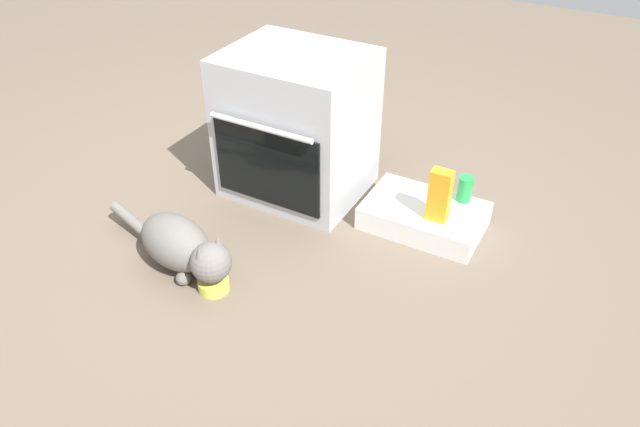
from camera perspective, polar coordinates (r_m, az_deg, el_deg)
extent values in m
plane|color=#6B5B4C|center=(2.73, -5.81, -1.55)|extent=(8.00, 8.00, 0.00)
cube|color=#B7BABF|center=(2.83, -2.19, 8.41)|extent=(0.63, 0.52, 0.69)
cube|color=black|center=(2.68, -5.09, 4.43)|extent=(0.54, 0.01, 0.38)
cylinder|color=silver|center=(2.55, -5.69, 8.11)|extent=(0.50, 0.02, 0.02)
cube|color=white|center=(2.74, 9.83, -0.21)|extent=(0.52, 0.34, 0.11)
cylinder|color=#D1D14C|center=(2.44, -10.06, -6.64)|extent=(0.13, 0.13, 0.05)
sphere|color=brown|center=(2.43, -10.10, -6.35)|extent=(0.07, 0.07, 0.07)
ellipsoid|color=slate|center=(2.51, -13.55, -2.63)|extent=(0.39, 0.29, 0.22)
sphere|color=slate|center=(2.36, -10.32, -4.59)|extent=(0.16, 0.16, 0.16)
cone|color=slate|center=(2.34, -9.65, -2.92)|extent=(0.06, 0.06, 0.07)
cone|color=slate|center=(2.30, -11.33, -3.96)|extent=(0.06, 0.06, 0.07)
cylinder|color=slate|center=(2.76, -17.15, -0.92)|extent=(0.31, 0.11, 0.10)
sphere|color=slate|center=(2.53, -10.72, -4.67)|extent=(0.06, 0.06, 0.06)
sphere|color=slate|center=(2.48, -12.84, -5.99)|extent=(0.06, 0.06, 0.06)
cylinder|color=green|center=(2.75, 13.59, 2.28)|extent=(0.07, 0.07, 0.12)
cube|color=orange|center=(2.58, 11.27, 1.68)|extent=(0.09, 0.06, 0.24)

